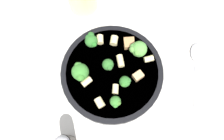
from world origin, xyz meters
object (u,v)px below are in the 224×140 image
(rigatoni_5, at_px, (100,40))
(rigatoni_6, at_px, (149,59))
(rigatoni_0, at_px, (114,41))
(rigatoni_4, at_px, (120,61))
(broccoli_floret_3, at_px, (125,82))
(chicken_chunk_0, at_px, (129,43))
(rigatoni_3, at_px, (98,102))
(broccoli_floret_0, at_px, (138,49))
(chicken_chunk_1, at_px, (138,76))
(pasta_bowl, at_px, (112,73))
(broccoli_floret_5, at_px, (108,65))
(broccoli_floret_4, at_px, (116,102))
(broccoli_floret_2, at_px, (91,40))
(spoon, at_px, (197,61))
(rigatoni_1, at_px, (87,82))
(broccoli_floret_1, at_px, (80,72))
(rigatoni_2, at_px, (115,89))

(rigatoni_5, distance_m, rigatoni_6, 0.12)
(rigatoni_0, bearing_deg, rigatoni_4, 125.77)
(broccoli_floret_3, height_order, chicken_chunk_0, broccoli_floret_3)
(rigatoni_3, bearing_deg, broccoli_floret_0, -107.06)
(broccoli_floret_3, relative_size, chicken_chunk_1, 1.48)
(pasta_bowl, xyz_separation_m, rigatoni_3, (0.00, 0.08, 0.02))
(rigatoni_3, bearing_deg, rigatoni_4, -97.36)
(broccoli_floret_5, bearing_deg, chicken_chunk_0, -109.30)
(broccoli_floret_4, distance_m, broccoli_floret_5, 0.08)
(broccoli_floret_2, bearing_deg, rigatoni_4, 166.03)
(spoon, bearing_deg, rigatoni_3, 44.07)
(rigatoni_0, xyz_separation_m, chicken_chunk_0, (-0.04, -0.01, -0.00))
(rigatoni_4, relative_size, spoon, 0.17)
(broccoli_floret_5, bearing_deg, pasta_bowl, 161.45)
(rigatoni_1, height_order, rigatoni_6, same)
(broccoli_floret_1, relative_size, rigatoni_5, 2.00)
(rigatoni_6, relative_size, chicken_chunk_0, 0.82)
(rigatoni_1, bearing_deg, broccoli_floret_2, -75.63)
(rigatoni_6, xyz_separation_m, spoon, (-0.12, -0.05, -0.03))
(pasta_bowl, height_order, broccoli_floret_5, broccoli_floret_5)
(broccoli_floret_1, relative_size, rigatoni_2, 1.94)
(broccoli_floret_5, height_order, rigatoni_6, broccoli_floret_5)
(broccoli_floret_0, height_order, spoon, broccoli_floret_0)
(broccoli_floret_5, bearing_deg, broccoli_floret_0, -130.30)
(chicken_chunk_1, bearing_deg, chicken_chunk_0, -57.66)
(broccoli_floret_0, distance_m, broccoli_floret_5, 0.08)
(chicken_chunk_0, distance_m, spoon, 0.18)
(chicken_chunk_0, bearing_deg, spoon, -170.82)
(rigatoni_0, distance_m, rigatoni_1, 0.12)
(rigatoni_0, distance_m, rigatoni_3, 0.15)
(broccoli_floret_2, height_order, rigatoni_5, broccoli_floret_2)
(broccoli_floret_5, xyz_separation_m, chicken_chunk_0, (-0.03, -0.07, -0.01))
(pasta_bowl, distance_m, broccoli_floret_4, 0.08)
(broccoli_floret_2, distance_m, rigatoni_1, 0.10)
(broccoli_floret_3, xyz_separation_m, rigatoni_4, (0.03, -0.05, -0.01))
(rigatoni_0, relative_size, rigatoni_1, 0.88)
(broccoli_floret_1, bearing_deg, rigatoni_4, -141.14)
(pasta_bowl, bearing_deg, rigatoni_4, -110.48)
(rigatoni_1, distance_m, rigatoni_3, 0.05)
(chicken_chunk_1, bearing_deg, rigatoni_1, 26.36)
(chicken_chunk_1, bearing_deg, rigatoni_2, 50.67)
(broccoli_floret_5, distance_m, rigatoni_6, 0.10)
(rigatoni_0, bearing_deg, broccoli_floret_3, 122.68)
(broccoli_floret_5, relative_size, rigatoni_5, 1.62)
(rigatoni_0, xyz_separation_m, spoon, (-0.21, -0.03, -0.03))
(pasta_bowl, relative_size, broccoli_floret_4, 7.35)
(broccoli_floret_4, bearing_deg, rigatoni_6, -107.27)
(broccoli_floret_0, relative_size, rigatoni_1, 1.74)
(broccoli_floret_2, distance_m, chicken_chunk_1, 0.14)
(broccoli_floret_1, relative_size, broccoli_floret_3, 1.27)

